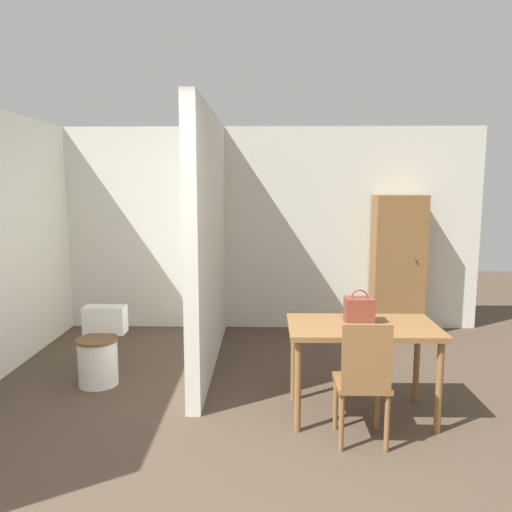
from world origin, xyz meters
name	(u,v)px	position (x,y,z in m)	size (l,w,h in m)	color
wall_back	(253,229)	(0.00, 3.88, 1.25)	(5.62, 0.12, 2.50)	silver
partition_wall	(209,241)	(-0.40, 2.58, 1.25)	(0.12, 2.49, 2.50)	silver
dining_table	(362,336)	(0.91, 1.39, 0.65)	(1.14, 0.66, 0.74)	brown
wooden_chair	(363,379)	(0.84, 0.94, 0.48)	(0.37, 0.37, 0.90)	brown
toilet	(100,350)	(-1.36, 2.02, 0.30)	(0.39, 0.52, 0.67)	white
handbag	(359,310)	(0.89, 1.45, 0.84)	(0.22, 0.16, 0.26)	brown
wooden_cabinet	(397,265)	(1.75, 3.62, 0.84)	(0.60, 0.39, 1.68)	brown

